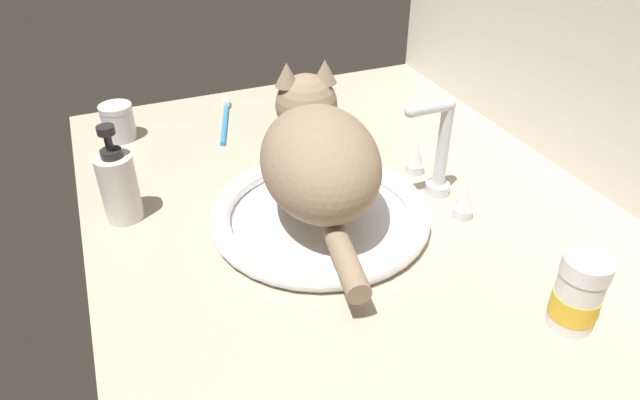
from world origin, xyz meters
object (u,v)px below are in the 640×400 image
at_px(cat, 318,154).
at_px(toothbrush, 225,120).
at_px(soap_pump_bottle, 119,185).
at_px(pill_bottle, 577,295).
at_px(metal_jar, 118,122).
at_px(sink_basin, 320,214).
at_px(faucet, 438,159).

bearing_deg(cat, toothbrush, -172.17).
xyz_separation_m(soap_pump_bottle, pill_bottle, (0.44, 0.48, -0.01)).
relative_size(metal_jar, toothbrush, 0.37).
bearing_deg(soap_pump_bottle, sink_basin, 65.24).
relative_size(pill_bottle, metal_jar, 1.46).
bearing_deg(metal_jar, cat, 33.51).
xyz_separation_m(sink_basin, metal_jar, (-0.40, -0.25, 0.02)).
xyz_separation_m(faucet, cat, (-0.02, -0.20, 0.04)).
bearing_deg(soap_pump_bottle, cat, 68.14).
relative_size(faucet, toothbrush, 0.95).
distance_m(faucet, metal_jar, 0.61).
xyz_separation_m(pill_bottle, toothbrush, (-0.70, -0.25, -0.04)).
height_order(faucet, soap_pump_bottle, faucet).
height_order(sink_basin, toothbrush, sink_basin).
bearing_deg(metal_jar, sink_basin, 32.20).
bearing_deg(cat, pill_bottle, 31.20).
distance_m(pill_bottle, metal_jar, 0.85).
distance_m(faucet, cat, 0.21).
relative_size(sink_basin, cat, 0.92).
relative_size(faucet, pill_bottle, 1.73).
distance_m(metal_jar, toothbrush, 0.21).
bearing_deg(pill_bottle, faucet, 179.56).
distance_m(soap_pump_bottle, pill_bottle, 0.65).
xyz_separation_m(metal_jar, toothbrush, (0.01, 0.20, -0.03)).
distance_m(cat, toothbrush, 0.39).
bearing_deg(faucet, soap_pump_bottle, -104.85).
height_order(cat, pill_bottle, cat).
distance_m(faucet, soap_pump_bottle, 0.50).
bearing_deg(metal_jar, faucet, 48.69).
bearing_deg(faucet, metal_jar, -131.31).
relative_size(cat, pill_bottle, 3.57).
bearing_deg(soap_pump_bottle, faucet, 75.15).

